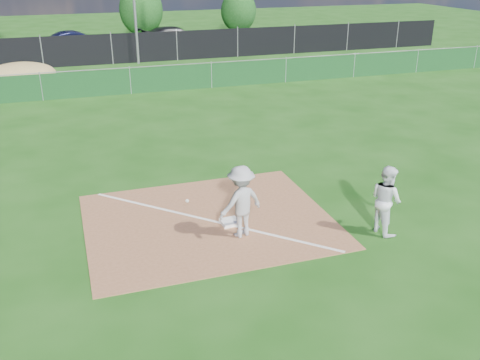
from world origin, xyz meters
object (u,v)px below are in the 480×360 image
car_mid (76,41)px  tree_right (239,11)px  tree_mid (141,10)px  runner (386,200)px  car_right (175,37)px  first_base (230,222)px  play_at_first (241,202)px

car_mid → tree_right: bearing=-76.6°
tree_mid → tree_right: tree_mid is taller
runner → car_right: 28.70m
first_base → car_mid: size_ratio=0.10×
play_at_first → tree_right: bearing=71.8°
runner → car_mid: bearing=3.4°
play_at_first → tree_right: tree_right is taller
runner → car_mid: runner is taller
play_at_first → runner: play_at_first is taller
first_base → tree_mid: size_ratio=0.10×
runner → tree_mid: size_ratio=0.41×
play_at_first → tree_right: 35.52m
play_at_first → car_mid: 28.39m
car_mid → play_at_first: bearing=176.2°
car_right → tree_mid: (-1.35, 6.30, 1.36)m
first_base → tree_right: bearing=71.4°
car_mid → first_base: bearing=176.1°
runner → car_mid: size_ratio=0.41×
play_at_first → tree_mid: size_ratio=0.47×
first_base → tree_right: tree_right is taller
first_base → tree_right: (11.17, 33.11, 1.74)m
runner → play_at_first: bearing=67.5°
runner → car_right: (1.07, 28.68, -0.10)m
play_at_first → tree_mid: bearing=84.9°
car_right → tree_right: (6.73, 5.93, 1.06)m
play_at_first → tree_right: (11.10, 33.73, 0.91)m
car_right → tree_mid: tree_mid is taller
first_base → car_right: 27.55m
car_mid → car_right: bearing=-102.7°
tree_mid → play_at_first: bearing=-95.1°
car_right → first_base: bearing=159.6°
play_at_first → tree_mid: tree_mid is taller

